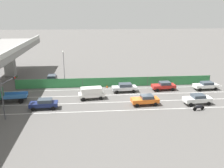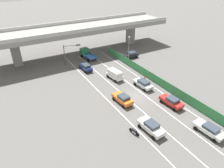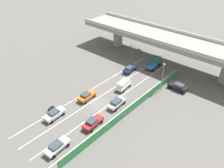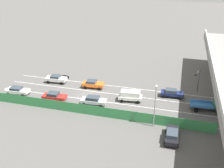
{
  "view_description": "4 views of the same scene",
  "coord_description": "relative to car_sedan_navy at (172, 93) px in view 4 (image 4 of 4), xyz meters",
  "views": [
    {
      "loc": [
        -39.28,
        8.12,
        14.86
      ],
      "look_at": [
        1.8,
        4.61,
        2.07
      ],
      "focal_mm": 38.94,
      "sensor_mm": 36.0,
      "label": 1
    },
    {
      "loc": [
        -20.5,
        -25.95,
        21.59
      ],
      "look_at": [
        -2.4,
        5.08,
        0.99
      ],
      "focal_mm": 32.59,
      "sensor_mm": 36.0,
      "label": 2
    },
    {
      "loc": [
        27.75,
        -27.16,
        30.77
      ],
      "look_at": [
        -1.57,
        6.19,
        1.58
      ],
      "focal_mm": 36.33,
      "sensor_mm": 36.0,
      "label": 3
    },
    {
      "loc": [
        41.95,
        16.34,
        23.29
      ],
      "look_at": [
        -2.34,
        4.05,
        1.85
      ],
      "focal_mm": 41.35,
      "sensor_mm": 36.0,
      "label": 4
    }
  ],
  "objects": [
    {
      "name": "ground_plane",
      "position": [
        3.58,
        -15.62,
        -0.9
      ],
      "size": [
        300.0,
        300.0,
        0.0
      ],
      "primitive_type": "plane",
      "color": "#565451"
    },
    {
      "name": "lane_line_left_edge",
      "position": [
        -1.72,
        -12.14,
        -0.89
      ],
      "size": [
        0.14,
        42.96,
        0.01
      ],
      "primitive_type": "cube",
      "color": "silver",
      "rests_on": "ground"
    },
    {
      "name": "lane_line_mid_left",
      "position": [
        1.81,
        -12.14,
        -0.89
      ],
      "size": [
        0.14,
        42.96,
        0.01
      ],
      "primitive_type": "cube",
      "color": "silver",
      "rests_on": "ground"
    },
    {
      "name": "lane_line_mid_right",
      "position": [
        5.34,
        -12.14,
        -0.89
      ],
      "size": [
        0.14,
        42.96,
        0.01
      ],
      "primitive_type": "cube",
      "color": "silver",
      "rests_on": "ground"
    },
    {
      "name": "lane_line_right_edge",
      "position": [
        8.87,
        -12.14,
        -0.89
      ],
      "size": [
        0.14,
        42.96,
        0.01
      ],
      "primitive_type": "cube",
      "color": "silver",
      "rests_on": "ground"
    },
    {
      "name": "green_fence",
      "position": [
        10.37,
        -12.14,
        0.03
      ],
      "size": [
        0.1,
        39.06,
        1.85
      ],
      "color": "#338447",
      "rests_on": "ground"
    },
    {
      "name": "car_sedan_navy",
      "position": [
        0.0,
        0.0,
        0.0
      ],
      "size": [
        2.09,
        4.37,
        1.6
      ],
      "color": "navy",
      "rests_on": "ground"
    },
    {
      "name": "car_sedan_white",
      "position": [
        6.97,
        -29.23,
        -0.03
      ],
      "size": [
        2.29,
        4.68,
        1.52
      ],
      "color": "white",
      "rests_on": "ground"
    },
    {
      "name": "car_van_white",
      "position": [
        3.74,
        -7.32,
        0.27
      ],
      "size": [
        2.43,
        4.49,
        2.04
      ],
      "color": "silver",
      "rests_on": "ground"
    },
    {
      "name": "car_hatchback_white",
      "position": [
        -0.15,
        -24.46,
        0.01
      ],
      "size": [
        2.31,
        4.59,
        1.64
      ],
      "color": "silver",
      "rests_on": "ground"
    },
    {
      "name": "car_sedan_silver",
      "position": [
        6.89,
        -13.49,
        0.02
      ],
      "size": [
        2.25,
        4.68,
        1.64
      ],
      "color": "#B7BABC",
      "rests_on": "ground"
    },
    {
      "name": "car_taxi_orange",
      "position": [
        0.25,
        -15.96,
        0.01
      ],
      "size": [
        2.3,
        4.49,
        1.63
      ],
      "color": "orange",
      "rests_on": "ground"
    },
    {
      "name": "car_sedan_red",
      "position": [
        7.36,
        -21.08,
        0.0
      ],
      "size": [
        2.27,
        4.55,
        1.62
      ],
      "color": "red",
      "rests_on": "ground"
    },
    {
      "name": "flatbed_truck_blue",
      "position": [
        3.38,
        7.29,
        0.35
      ],
      "size": [
        2.71,
        5.84,
        2.41
      ],
      "color": "black",
      "rests_on": "ground"
    },
    {
      "name": "motorcycle",
      "position": [
        -2.63,
        -23.63,
        -0.44
      ],
      "size": [
        0.68,
        1.92,
        0.93
      ],
      "color": "black",
      "rests_on": "ground"
    },
    {
      "name": "parked_sedan_dark",
      "position": [
        13.75,
        0.89,
        0.03
      ],
      "size": [
        4.55,
        2.07,
        1.66
      ],
      "color": "black",
      "rests_on": "ground"
    },
    {
      "name": "traffic_light",
      "position": [
        -2.0,
        4.43,
        3.02
      ],
      "size": [
        4.01,
        1.31,
        5.47
      ],
      "color": "#47474C",
      "rests_on": "ground"
    },
    {
      "name": "street_lamp",
      "position": [
        10.92,
        -2.11,
        3.46
      ],
      "size": [
        0.6,
        0.36,
        7.19
      ],
      "color": "gray",
      "rests_on": "ground"
    },
    {
      "name": "traffic_cone",
      "position": [
        9.69,
        -10.4,
        -0.62
      ],
      "size": [
        0.47,
        0.47,
        0.6
      ],
      "color": "orange",
      "rests_on": "ground"
    }
  ]
}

